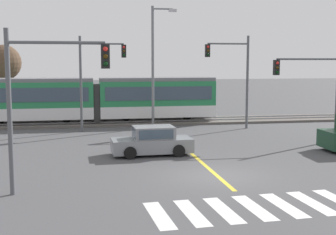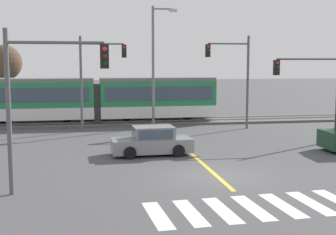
# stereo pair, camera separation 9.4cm
# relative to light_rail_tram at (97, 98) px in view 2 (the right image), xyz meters

# --- Properties ---
(ground_plane) EXTENTS (200.00, 200.00, 0.00)m
(ground_plane) POSITION_rel_light_rail_tram_xyz_m (4.66, -17.54, -2.05)
(ground_plane) COLOR #474749
(track_bed) EXTENTS (120.00, 4.00, 0.18)m
(track_bed) POSITION_rel_light_rail_tram_xyz_m (4.66, 0.01, -1.96)
(track_bed) COLOR #56514C
(track_bed) RESTS_ON ground
(rail_near) EXTENTS (120.00, 0.08, 0.10)m
(rail_near) POSITION_rel_light_rail_tram_xyz_m (4.66, -0.71, -1.82)
(rail_near) COLOR #939399
(rail_near) RESTS_ON track_bed
(rail_far) EXTENTS (120.00, 0.08, 0.10)m
(rail_far) POSITION_rel_light_rail_tram_xyz_m (4.66, 0.73, -1.82)
(rail_far) COLOR #939399
(rail_far) RESTS_ON track_bed
(light_rail_tram) EXTENTS (18.50, 2.64, 3.43)m
(light_rail_tram) POSITION_rel_light_rail_tram_xyz_m (0.00, 0.00, 0.00)
(light_rail_tram) COLOR silver
(light_rail_tram) RESTS_ON track_bed
(crosswalk_stripe_0) EXTENTS (0.73, 2.83, 0.01)m
(crosswalk_stripe_0) POSITION_rel_light_rail_tram_xyz_m (1.36, -22.22, -2.04)
(crosswalk_stripe_0) COLOR silver
(crosswalk_stripe_0) RESTS_ON ground
(crosswalk_stripe_1) EXTENTS (0.73, 2.83, 0.01)m
(crosswalk_stripe_1) POSITION_rel_light_rail_tram_xyz_m (2.46, -22.15, -2.04)
(crosswalk_stripe_1) COLOR silver
(crosswalk_stripe_1) RESTS_ON ground
(crosswalk_stripe_2) EXTENTS (0.73, 2.83, 0.01)m
(crosswalk_stripe_2) POSITION_rel_light_rail_tram_xyz_m (3.56, -22.08, -2.04)
(crosswalk_stripe_2) COLOR silver
(crosswalk_stripe_2) RESTS_ON ground
(crosswalk_stripe_3) EXTENTS (0.73, 2.83, 0.01)m
(crosswalk_stripe_3) POSITION_rel_light_rail_tram_xyz_m (4.66, -22.01, -2.04)
(crosswalk_stripe_3) COLOR silver
(crosswalk_stripe_3) RESTS_ON ground
(crosswalk_stripe_4) EXTENTS (0.73, 2.83, 0.01)m
(crosswalk_stripe_4) POSITION_rel_light_rail_tram_xyz_m (5.76, -21.94, -2.04)
(crosswalk_stripe_4) COLOR silver
(crosswalk_stripe_4) RESTS_ON ground
(crosswalk_stripe_5) EXTENTS (0.73, 2.83, 0.01)m
(crosswalk_stripe_5) POSITION_rel_light_rail_tram_xyz_m (6.85, -21.88, -2.04)
(crosswalk_stripe_5) COLOR silver
(crosswalk_stripe_5) RESTS_ON ground
(lane_centre_line) EXTENTS (0.20, 18.02, 0.01)m
(lane_centre_line) POSITION_rel_light_rail_tram_xyz_m (4.66, -11.00, -2.05)
(lane_centre_line) COLOR gold
(lane_centre_line) RESTS_ON ground
(sedan_crossing) EXTENTS (4.26, 2.03, 1.52)m
(sedan_crossing) POSITION_rel_light_rail_tram_xyz_m (2.54, -12.58, -1.35)
(sedan_crossing) COLOR gray
(sedan_crossing) RESTS_ON ground
(traffic_light_mid_right) EXTENTS (4.25, 0.38, 5.59)m
(traffic_light_mid_right) POSITION_rel_light_rail_tram_xyz_m (12.84, -10.29, 1.63)
(traffic_light_mid_right) COLOR #515459
(traffic_light_mid_right) RESTS_ON ground
(traffic_light_near_left) EXTENTS (3.75, 0.38, 6.11)m
(traffic_light_near_left) POSITION_rel_light_rail_tram_xyz_m (-2.38, -18.96, 1.96)
(traffic_light_near_left) COLOR #515459
(traffic_light_near_left) RESTS_ON ground
(traffic_light_far_left) EXTENTS (3.25, 0.38, 6.62)m
(traffic_light_far_left) POSITION_rel_light_rail_tram_xyz_m (-0.13, -3.63, 2.23)
(traffic_light_far_left) COLOR #515459
(traffic_light_far_left) RESTS_ON ground
(traffic_light_far_right) EXTENTS (3.25, 0.38, 6.71)m
(traffic_light_far_right) POSITION_rel_light_rail_tram_xyz_m (9.73, -4.27, 2.26)
(traffic_light_far_right) COLOR #515459
(traffic_light_far_right) RESTS_ON ground
(street_lamp_centre) EXTENTS (1.85, 0.28, 8.84)m
(street_lamp_centre) POSITION_rel_light_rail_tram_xyz_m (4.20, -2.66, 2.91)
(street_lamp_centre) COLOR slate
(street_lamp_centre) RESTS_ON ground
(bare_tree_far_west) EXTENTS (3.07, 3.07, 6.29)m
(bare_tree_far_west) POSITION_rel_light_rail_tram_xyz_m (-7.73, 5.71, 2.67)
(bare_tree_far_west) COLOR brown
(bare_tree_far_west) RESTS_ON ground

